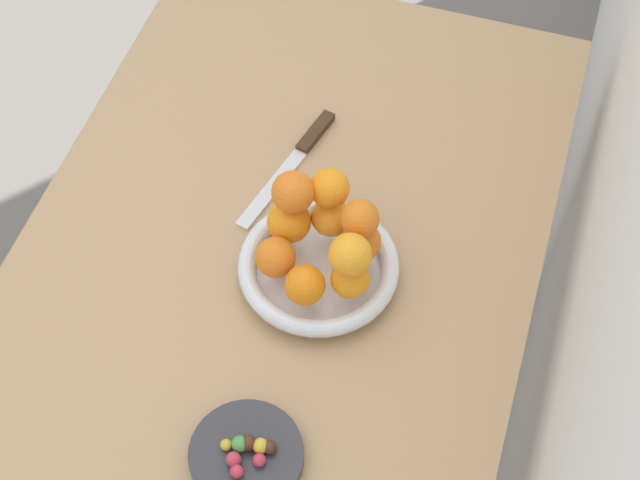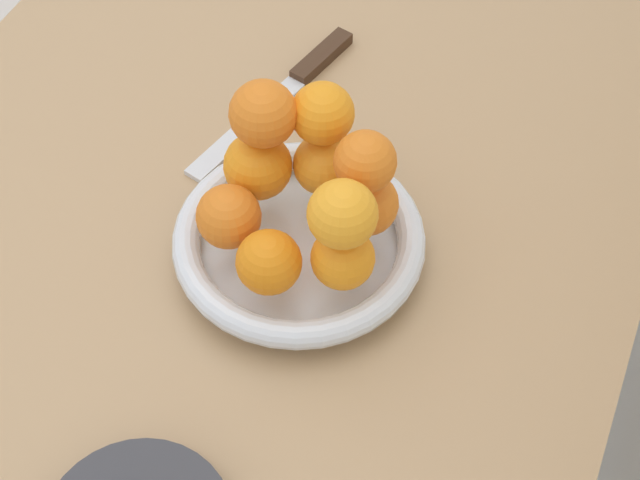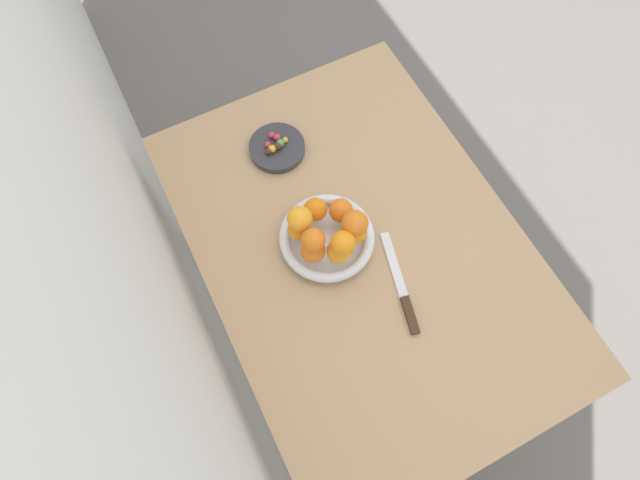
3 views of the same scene
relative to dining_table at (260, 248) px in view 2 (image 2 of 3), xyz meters
name	(u,v)px [view 2 (image 2 of 3)]	position (x,y,z in m)	size (l,w,h in m)	color
dining_table	(260,248)	(0.00, 0.00, 0.00)	(1.10, 0.76, 0.74)	tan
fruit_bowl	(299,243)	(0.05, 0.07, 0.11)	(0.23, 0.23, 0.04)	silver
orange_0	(258,166)	(0.02, 0.02, 0.16)	(0.06, 0.06, 0.06)	orange
orange_1	(229,217)	(0.08, 0.02, 0.16)	(0.06, 0.06, 0.06)	orange
orange_2	(269,262)	(0.11, 0.07, 0.16)	(0.06, 0.06, 0.06)	orange
orange_3	(343,258)	(0.09, 0.13, 0.16)	(0.06, 0.06, 0.06)	orange
orange_4	(366,204)	(0.02, 0.12, 0.16)	(0.06, 0.06, 0.06)	orange
orange_5	(324,164)	(-0.01, 0.07, 0.16)	(0.06, 0.06, 0.06)	orange
orange_6	(263,114)	(0.01, 0.02, 0.22)	(0.06, 0.06, 0.06)	orange
orange_7	(365,162)	(0.02, 0.12, 0.21)	(0.05, 0.05, 0.05)	orange
orange_8	(343,214)	(0.08, 0.12, 0.21)	(0.06, 0.06, 0.06)	orange
orange_9	(322,113)	(-0.01, 0.07, 0.21)	(0.06, 0.06, 0.06)	orange
knife	(287,89)	(-0.14, -0.03, 0.09)	(0.26, 0.08, 0.01)	#3F2819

